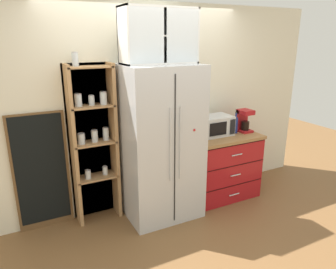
{
  "coord_description": "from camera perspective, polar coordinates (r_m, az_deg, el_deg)",
  "views": [
    {
      "loc": [
        -1.54,
        -3.22,
        2.13
      ],
      "look_at": [
        0.1,
        -0.01,
        1.02
      ],
      "focal_mm": 33.56,
      "sensor_mm": 36.0,
      "label": 1
    }
  ],
  "objects": [
    {
      "name": "pantry_shelf_column",
      "position": [
        3.78,
        -13.5,
        -0.99
      ],
      "size": [
        0.55,
        0.28,
        1.99
      ],
      "color": "brown",
      "rests_on": "ground"
    },
    {
      "name": "refrigerator",
      "position": [
        3.76,
        -1.36,
        -1.56
      ],
      "size": [
        0.88,
        0.74,
        1.86
      ],
      "color": "silver",
      "rests_on": "ground"
    },
    {
      "name": "counter_cabinet",
      "position": [
        4.44,
        9.59,
        -5.49
      ],
      "size": [
        0.97,
        0.65,
        0.89
      ],
      "color": "#A8161C",
      "rests_on": "ground"
    },
    {
      "name": "wall_back_cream",
      "position": [
        4.02,
        -3.92,
        4.79
      ],
      "size": [
        5.07,
        0.1,
        2.55
      ],
      "primitive_type": "cube",
      "color": "silver",
      "rests_on": "ground"
    },
    {
      "name": "upper_cabinet",
      "position": [
        3.6,
        -1.83,
        17.43
      ],
      "size": [
        0.84,
        0.32,
        0.6
      ],
      "color": "silver",
      "rests_on": "refrigerator"
    },
    {
      "name": "ground_plane",
      "position": [
        4.16,
        -1.3,
        -13.74
      ],
      "size": [
        10.77,
        10.77,
        0.0
      ],
      "primitive_type": "plane",
      "color": "brown"
    },
    {
      "name": "bottle_cobalt",
      "position": [
        4.36,
        12.17,
        1.92
      ],
      "size": [
        0.06,
        0.06,
        0.29
      ],
      "color": "navy",
      "rests_on": "counter_cabinet"
    },
    {
      "name": "coffee_maker",
      "position": [
        4.47,
        13.58,
        2.51
      ],
      "size": [
        0.17,
        0.2,
        0.31
      ],
      "color": "#A8161C",
      "rests_on": "counter_cabinet"
    },
    {
      "name": "chalkboard_menu",
      "position": [
        3.83,
        -22.02,
        -6.31
      ],
      "size": [
        0.6,
        0.04,
        1.37
      ],
      "color": "brown",
      "rests_on": "ground"
    },
    {
      "name": "microwave",
      "position": [
        4.23,
        8.49,
        1.64
      ],
      "size": [
        0.44,
        0.33,
        0.26
      ],
      "color": "silver",
      "rests_on": "counter_cabinet"
    },
    {
      "name": "mug_sage",
      "position": [
        4.31,
        9.6,
        0.74
      ],
      "size": [
        0.11,
        0.07,
        0.1
      ],
      "color": "#8CA37F",
      "rests_on": "counter_cabinet"
    },
    {
      "name": "mug_cream",
      "position": [
        4.0,
        5.65,
        -0.38
      ],
      "size": [
        0.12,
        0.09,
        0.1
      ],
      "color": "silver",
      "rests_on": "counter_cabinet"
    }
  ]
}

